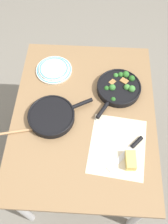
{
  "coord_description": "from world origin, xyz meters",
  "views": [
    {
      "loc": [
        0.76,
        0.04,
        2.05
      ],
      "look_at": [
        0.0,
        0.0,
        0.76
      ],
      "focal_mm": 40.0,
      "sensor_mm": 36.0,
      "label": 1
    }
  ],
  "objects_px": {
    "skillet_broccoli": "(119,87)",
    "skillet_eggs": "(52,116)",
    "grater_knife": "(130,149)",
    "wooden_spoon": "(30,130)",
    "cheese_block": "(131,160)",
    "dinner_plate_stack": "(54,69)"
  },
  "relations": [
    {
      "from": "grater_knife",
      "to": "dinner_plate_stack",
      "type": "xyz_separation_m",
      "value": [
        -0.54,
        -0.49,
        0.0
      ]
    },
    {
      "from": "skillet_eggs",
      "to": "wooden_spoon",
      "type": "distance_m",
      "value": 0.15
    },
    {
      "from": "skillet_eggs",
      "to": "dinner_plate_stack",
      "type": "relative_size",
      "value": 1.57
    },
    {
      "from": "cheese_block",
      "to": "dinner_plate_stack",
      "type": "distance_m",
      "value": 0.79
    },
    {
      "from": "skillet_eggs",
      "to": "wooden_spoon",
      "type": "relative_size",
      "value": 1.07
    },
    {
      "from": "grater_knife",
      "to": "dinner_plate_stack",
      "type": "bearing_deg",
      "value": -94.32
    },
    {
      "from": "dinner_plate_stack",
      "to": "skillet_broccoli",
      "type": "bearing_deg",
      "value": 72.52
    },
    {
      "from": "skillet_eggs",
      "to": "grater_knife",
      "type": "xyz_separation_m",
      "value": [
        0.17,
        0.46,
        -0.02
      ]
    },
    {
      "from": "skillet_broccoli",
      "to": "grater_knife",
      "type": "bearing_deg",
      "value": 38.09
    },
    {
      "from": "skillet_broccoli",
      "to": "cheese_block",
      "type": "height_order",
      "value": "skillet_broccoli"
    },
    {
      "from": "skillet_broccoli",
      "to": "grater_knife",
      "type": "distance_m",
      "value": 0.41
    },
    {
      "from": "wooden_spoon",
      "to": "grater_knife",
      "type": "bearing_deg",
      "value": -21.04
    },
    {
      "from": "cheese_block",
      "to": "grater_knife",
      "type": "bearing_deg",
      "value": 176.07
    },
    {
      "from": "dinner_plate_stack",
      "to": "cheese_block",
      "type": "bearing_deg",
      "value": 38.32
    },
    {
      "from": "skillet_eggs",
      "to": "cheese_block",
      "type": "height_order",
      "value": "cheese_block"
    },
    {
      "from": "wooden_spoon",
      "to": "skillet_broccoli",
      "type": "bearing_deg",
      "value": 18.79
    },
    {
      "from": "skillet_broccoli",
      "to": "skillet_eggs",
      "type": "relative_size",
      "value": 0.99
    },
    {
      "from": "skillet_eggs",
      "to": "cheese_block",
      "type": "xyz_separation_m",
      "value": [
        0.25,
        0.45,
        0.0
      ]
    },
    {
      "from": "wooden_spoon",
      "to": "dinner_plate_stack",
      "type": "distance_m",
      "value": 0.46
    },
    {
      "from": "cheese_block",
      "to": "dinner_plate_stack",
      "type": "xyz_separation_m",
      "value": [
        -0.62,
        -0.49,
        -0.01
      ]
    },
    {
      "from": "cheese_block",
      "to": "dinner_plate_stack",
      "type": "relative_size",
      "value": 0.42
    },
    {
      "from": "skillet_eggs",
      "to": "skillet_broccoli",
      "type": "bearing_deg",
      "value": 1.38
    }
  ]
}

